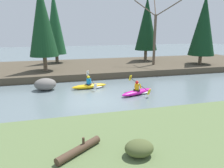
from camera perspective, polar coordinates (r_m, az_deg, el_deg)
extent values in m
plane|color=slate|center=(14.04, -5.23, -4.37)|extent=(90.00, 90.00, 0.00)
cube|color=#5B7042|center=(7.43, 5.11, -19.31)|extent=(44.00, 6.54, 0.77)
cube|color=#4C4233|center=(23.93, -9.54, 4.09)|extent=(44.00, 9.69, 0.60)
cylinder|color=brown|center=(21.47, -17.06, 5.17)|extent=(0.36, 0.36, 1.38)
cone|color=#143D1E|center=(21.24, -17.85, 15.55)|extent=(2.61, 2.61, 6.38)
cylinder|color=brown|center=(26.17, -14.18, 6.52)|extent=(0.36, 0.36, 1.02)
cone|color=#194C28|center=(25.95, -14.74, 15.22)|extent=(2.24, 2.24, 6.91)
cylinder|color=brown|center=(27.41, 8.74, 7.44)|extent=(0.36, 0.36, 1.31)
cone|color=#0F3319|center=(27.22, 9.05, 15.27)|extent=(2.67, 2.67, 6.16)
cylinder|color=brown|center=(26.49, 22.01, 5.96)|extent=(0.36, 0.36, 0.98)
cone|color=#0F3319|center=(26.27, 22.78, 13.94)|extent=(2.80, 2.80, 6.40)
cylinder|color=brown|center=(24.27, 11.06, 11.16)|extent=(0.28, 0.28, 5.28)
cylinder|color=brown|center=(24.64, 8.61, 19.05)|extent=(1.94, 1.65, 1.76)
cylinder|color=brown|center=(24.04, 14.50, 18.63)|extent=(2.04, 1.74, 1.55)
cylinder|color=brown|center=(25.43, 11.18, 19.02)|extent=(0.89, 2.19, 1.95)
ellipsoid|color=#4C562D|center=(6.87, 7.11, -16.29)|extent=(0.89, 0.74, 0.48)
ellipsoid|color=#C61999|center=(15.32, 6.59, -2.13)|extent=(2.73, 1.55, 0.34)
cone|color=#C61999|center=(16.16, 9.82, -1.31)|extent=(0.40, 0.31, 0.20)
cylinder|color=black|center=(15.24, 6.47, -1.64)|extent=(0.62, 0.62, 0.08)
cylinder|color=yellow|center=(15.18, 6.49, -0.73)|extent=(0.39, 0.39, 0.42)
sphere|color=red|center=(15.09, 6.53, 0.46)|extent=(0.30, 0.30, 0.23)
cylinder|color=yellow|center=(15.39, 6.17, -0.18)|extent=(0.17, 0.24, 0.35)
cylinder|color=yellow|center=(15.05, 7.40, -0.55)|extent=(0.17, 0.24, 0.35)
cylinder|color=black|center=(15.30, 7.14, -0.14)|extent=(0.73, 1.79, 0.65)
cube|color=yellow|center=(15.90, 4.82, 1.63)|extent=(0.24, 0.22, 0.41)
cube|color=yellow|center=(14.73, 9.65, -2.05)|extent=(0.24, 0.22, 0.41)
ellipsoid|color=white|center=(15.71, 8.05, -2.06)|extent=(1.28, 1.05, 0.18)
ellipsoid|color=yellow|center=(16.86, -5.98, -0.57)|extent=(2.75, 0.94, 0.34)
cone|color=yellow|center=(17.24, -2.02, -0.11)|extent=(0.37, 0.24, 0.20)
cylinder|color=black|center=(16.81, -6.16, -0.11)|extent=(0.54, 0.54, 0.08)
cylinder|color=#1984CC|center=(16.75, -6.18, 0.72)|extent=(0.34, 0.34, 0.42)
sphere|color=yellow|center=(16.68, -6.21, 1.80)|extent=(0.26, 0.26, 0.23)
cylinder|color=#1984CC|center=(16.98, -6.09, 1.21)|extent=(0.12, 0.23, 0.35)
cylinder|color=#1984CC|center=(16.54, -5.62, 0.86)|extent=(0.12, 0.23, 0.35)
cylinder|color=black|center=(16.79, -5.44, 1.21)|extent=(0.28, 1.90, 0.65)
cube|color=white|center=(17.61, -6.37, 2.84)|extent=(0.22, 0.18, 0.41)
cube|color=white|center=(15.98, -4.40, -0.58)|extent=(0.22, 0.18, 0.41)
ellipsoid|color=white|center=(17.04, -4.20, -0.65)|extent=(1.18, 0.84, 0.18)
ellipsoid|color=slate|center=(16.97, -17.03, -0.06)|extent=(1.59, 1.25, 0.90)
cylinder|color=#4C3828|center=(7.06, -8.63, -16.59)|extent=(1.51, 1.21, 0.24)
cylinder|color=#4C3828|center=(7.07, -7.48, -14.45)|extent=(0.08, 0.08, 0.20)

